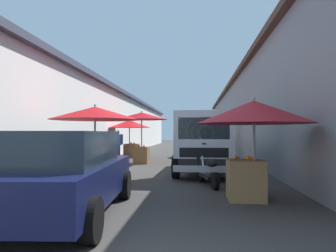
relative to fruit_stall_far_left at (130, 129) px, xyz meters
The scene contains 14 objects.
ground 3.63m from the fruit_stall_far_left, 124.56° to the right, with size 90.00×90.00×0.00m, color #3D3A38.
building_left_whitewash 4.59m from the fruit_stall_far_left, 84.66° to the left, with size 49.80×7.50×4.23m.
building_right_concrete 9.89m from the fruit_stall_far_left, 87.53° to the right, with size 49.80×7.50×4.98m.
fruit_stall_far_left is the anchor object (origin of this frame).
fruit_stall_far_right 3.53m from the fruit_stall_far_left, 158.52° to the right, with size 2.43×2.43×2.47m.
fruit_stall_mid_lane 11.95m from the fruit_stall_far_left, 155.08° to the right, with size 2.45×2.45×2.18m.
fruit_stall_near_right 8.90m from the fruit_stall_far_left, behind, with size 2.60×2.60×2.26m.
fruit_stall_near_left 4.77m from the fruit_stall_far_left, 78.57° to the right, with size 2.60×2.60×2.24m.
hatchback_car 12.46m from the fruit_stall_far_left, behind, with size 4.02×2.15×1.45m.
delivery_truck 8.30m from the fruit_stall_far_left, 150.18° to the right, with size 4.97×2.09×2.08m.
vendor_by_crates 3.84m from the fruit_stall_far_left, 89.11° to the right, with size 0.63×0.21×1.56m.
vendor_in_shade 1.49m from the fruit_stall_far_left, 161.32° to the left, with size 0.28×0.62×1.56m.
parked_scooter 10.05m from the fruit_stall_far_left, 155.43° to the right, with size 1.66×0.61×1.14m.
plastic_stool 4.47m from the fruit_stall_far_left, 121.05° to the right, with size 0.30×0.30×0.43m.
Camera 1 is at (-2.02, -1.20, 1.42)m, focal length 32.36 mm.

